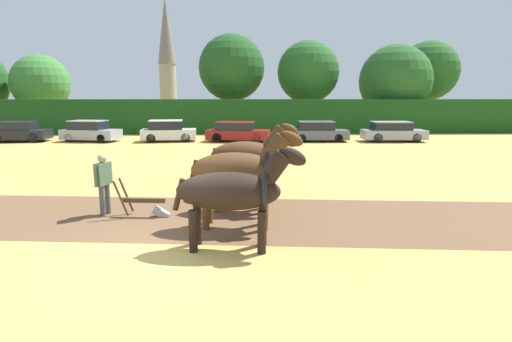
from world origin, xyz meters
TOP-DOWN VIEW (x-y plane):
  - ground_plane at (0.00, 0.00)m, footprint 240.00×240.00m
  - plowed_furrow_strip at (-1.87, 2.96)m, footprint 24.27×6.12m
  - hedgerow at (0.00, 27.29)m, footprint 67.43×1.21m
  - tree_left at (-18.12, 33.13)m, footprint 5.54×5.54m
  - tree_center_left at (0.77, 30.99)m, footprint 6.20×6.20m
  - tree_center at (8.08, 31.29)m, footprint 5.88×5.88m
  - tree_center_right at (16.28, 30.51)m, footprint 6.76×6.76m
  - tree_right at (20.45, 32.80)m, footprint 5.88×5.88m
  - church_spire at (-9.35, 53.48)m, footprint 2.69×2.69m
  - draft_horse_lead_left at (1.64, 0.44)m, footprint 2.89×1.04m
  - draft_horse_lead_right at (1.77, 1.90)m, footprint 2.91×1.13m
  - draft_horse_trail_left at (1.90, 3.37)m, footprint 2.79×1.02m
  - draft_horse_trail_right at (2.02, 4.84)m, footprint 2.92×1.18m
  - plow at (-0.77, 2.86)m, footprint 1.49×0.49m
  - farmer_at_plow at (-1.98, 3.05)m, footprint 0.36×0.64m
  - farmer_beside_team at (2.67, 6.40)m, footprint 0.26×0.67m
  - parked_car_left at (-14.27, 21.46)m, footprint 3.98×2.11m
  - parked_car_center_left at (-9.24, 21.48)m, footprint 4.30×2.52m
  - parked_car_center at (-3.59, 21.28)m, footprint 4.03×2.14m
  - parked_car_center_right at (1.42, 21.03)m, footprint 4.71×2.49m
  - parked_car_right at (7.24, 21.00)m, footprint 4.24×1.88m
  - parked_car_far_right at (12.63, 20.70)m, footprint 4.46×1.82m

SIDE VIEW (x-z plane):
  - ground_plane at x=0.00m, z-range 0.00..0.00m
  - plowed_furrow_strip at x=-1.87m, z-range 0.00..0.01m
  - plow at x=-0.77m, z-range -0.25..0.87m
  - parked_car_center_right at x=1.42m, z-range -0.02..1.41m
  - parked_car_right at x=7.24m, z-range -0.03..1.42m
  - parked_car_far_right at x=12.63m, z-range -0.02..1.42m
  - parked_car_left at x=-14.27m, z-range -0.02..1.42m
  - parked_car_center_left at x=-9.24m, z-range -0.03..1.48m
  - parked_car_center at x=-3.59m, z-range -0.03..1.50m
  - farmer_beside_team at x=2.67m, z-range 0.14..1.82m
  - farmer_at_plow at x=-1.98m, z-range 0.14..1.85m
  - draft_horse_trail_left at x=1.90m, z-range 0.07..2.39m
  - draft_horse_lead_left at x=1.64m, z-range 0.13..2.42m
  - draft_horse_trail_right at x=2.02m, z-range 0.13..2.62m
  - draft_horse_lead_right at x=1.77m, z-range 0.19..2.70m
  - hedgerow at x=0.00m, z-range 0.00..2.96m
  - tree_left at x=-18.12m, z-range 0.84..8.09m
  - tree_center_right at x=16.28m, z-range 0.63..8.65m
  - tree_center at x=8.08m, z-range 1.26..9.68m
  - tree_right at x=20.45m, z-range 1.38..10.05m
  - tree_center_left at x=0.77m, z-range 1.36..10.31m
  - church_spire at x=-9.35m, z-range 0.41..17.86m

